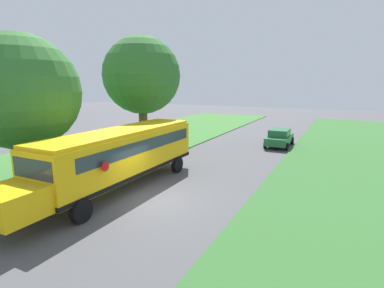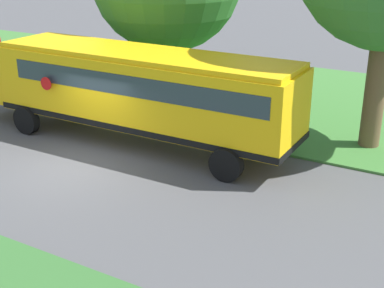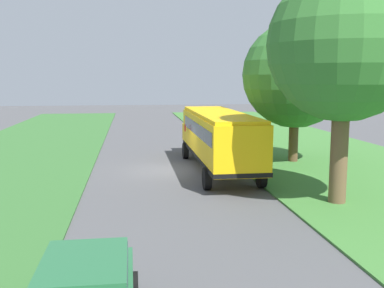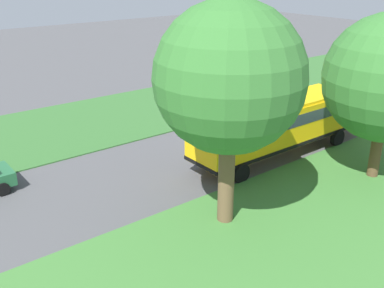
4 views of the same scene
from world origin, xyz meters
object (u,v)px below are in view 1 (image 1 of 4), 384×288
at_px(school_bus, 119,154).
at_px(oak_tree_roadside_mid, 142,76).
at_px(oak_tree_beside_bus, 22,93).
at_px(car_green_nearest, 279,137).

relative_size(school_bus, oak_tree_roadside_mid, 1.37).
distance_m(oak_tree_beside_bus, oak_tree_roadside_mid, 8.90).
bearing_deg(car_green_nearest, oak_tree_beside_bus, -121.27).
bearing_deg(oak_tree_beside_bus, car_green_nearest, 58.73).
bearing_deg(oak_tree_roadside_mid, car_green_nearest, 42.89).
bearing_deg(school_bus, oak_tree_beside_bus, -159.27).
height_order(school_bus, oak_tree_roadside_mid, oak_tree_roadside_mid).
bearing_deg(oak_tree_roadside_mid, oak_tree_beside_bus, -99.36).
height_order(oak_tree_beside_bus, oak_tree_roadside_mid, oak_tree_roadside_mid).
bearing_deg(school_bus, oak_tree_roadside_mid, 116.09).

